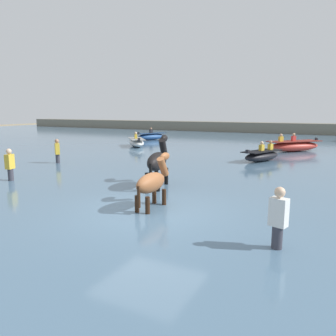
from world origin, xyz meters
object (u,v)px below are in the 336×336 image
Objects in this scene: horse_trailing_chestnut at (152,184)px; person_wading_close at (58,154)px; person_onlooker_right at (10,169)px; boat_far_offshore at (151,136)px; boat_distant_west at (294,146)px; boat_near_starboard at (137,142)px; boat_distant_east at (262,156)px; horse_lead_black at (158,163)px; person_spectator_far at (278,227)px.

person_wading_close is (-7.92, 4.35, -0.22)m from horse_trailing_chestnut.
person_wading_close is at bearing 111.95° from person_onlooker_right.
boat_far_offshore is at bearing 120.46° from horse_trailing_chestnut.
boat_distant_west is at bearing 82.93° from horse_trailing_chestnut.
boat_near_starboard is 1.68× the size of person_onlooker_right.
horse_trailing_chestnut is 6.42m from person_onlooker_right.
boat_distant_east is at bearing -16.46° from boat_near_starboard.
horse_lead_black is 0.78× the size of boat_distant_east.
boat_distant_west is at bearing 79.30° from boat_distant_east.
boat_distant_east is (0.88, 9.70, -0.37)m from horse_trailing_chestnut.
horse_trailing_chestnut is 9.04m from person_wading_close.
person_onlooker_right is at bearing 175.07° from horse_trailing_chestnut.
horse_lead_black is 1.32× the size of person_wading_close.
boat_distant_east is at bearing 75.51° from horse_lead_black.
person_onlooker_right is (2.18, -11.94, 0.13)m from boat_near_starboard.
horse_trailing_chestnut is at bearing -97.07° from boat_distant_west.
horse_lead_black is at bearing -58.92° from boat_far_offshore.
boat_distant_west is 1.22× the size of boat_far_offshore.
horse_lead_black reaches higher than person_wading_close.
boat_far_offshore reaches higher than boat_near_starboard.
person_onlooker_right is (-8.22, -14.17, 0.09)m from boat_distant_west.
person_onlooker_right is 1.00× the size of person_wading_close.
person_wading_close reaches higher than boat_near_starboard.
horse_lead_black is 0.75× the size of boat_far_offshore.
horse_trailing_chestnut reaches higher than boat_distant_west.
horse_lead_black is 18.11m from boat_far_offshore.
person_wading_close is (-11.33, 5.55, 0.00)m from person_spectator_far.
person_spectator_far is at bearing -76.94° from boat_distant_east.
boat_distant_east is 1.69× the size of person_spectator_far.
horse_lead_black is 1.32× the size of person_spectator_far.
horse_lead_black reaches higher than boat_near_starboard.
horse_lead_black is 7.77m from boat_distant_east.
boat_near_starboard is (-10.40, -2.23, -0.05)m from boat_distant_west.
horse_trailing_chestnut is 15.15m from boat_near_starboard.
boat_distant_west is (1.83, 14.72, -0.31)m from horse_trailing_chestnut.
person_spectator_far is at bearing -37.23° from horse_lead_black.
boat_distant_west is at bearing -13.66° from boat_far_offshore.
boat_distant_west is at bearing 46.77° from person_wading_close.
boat_far_offshore is at bearing 126.17° from person_spectator_far.
boat_near_starboard is 1.68× the size of person_spectator_far.
person_onlooker_right is at bearing -128.47° from boat_distant_east.
horse_lead_black reaches higher than boat_distant_west.
horse_trailing_chestnut is 20.53m from boat_far_offshore.
boat_far_offshore is 17.61m from person_onlooker_right.
horse_trailing_chestnut is 3.62m from person_spectator_far.
boat_distant_west is 1.27× the size of boat_distant_east.
boat_distant_west is 14.23m from person_wading_close.
person_wading_close is at bearing -79.45° from boat_far_offshore.
person_onlooker_right is (-9.80, 1.75, 0.00)m from person_spectator_far.
boat_near_starboard is at bearing 100.34° from person_onlooker_right.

